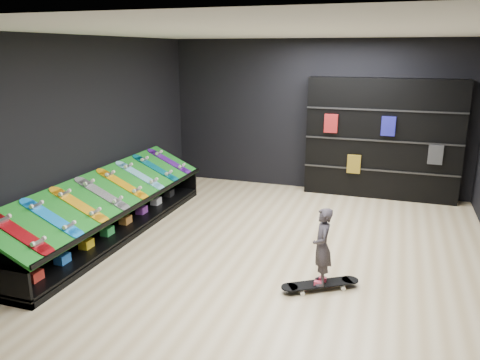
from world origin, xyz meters
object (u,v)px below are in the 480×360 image
(display_rack, at_px, (112,218))
(floor_skateboard, at_px, (320,286))
(back_shelving, at_px, (382,139))
(child, at_px, (321,261))

(display_rack, xyz_separation_m, floor_skateboard, (3.39, -0.75, -0.20))
(back_shelving, distance_m, floor_skateboard, 4.24)
(display_rack, distance_m, back_shelving, 5.17)
(display_rack, bearing_deg, back_shelving, 40.72)
(back_shelving, distance_m, child, 4.17)
(back_shelving, height_order, floor_skateboard, back_shelving)
(floor_skateboard, relative_size, child, 1.73)
(back_shelving, xyz_separation_m, floor_skateboard, (-0.47, -4.07, -1.09))
(display_rack, xyz_separation_m, back_shelving, (3.86, 3.32, 0.89))
(back_shelving, bearing_deg, floor_skateboard, -96.57)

